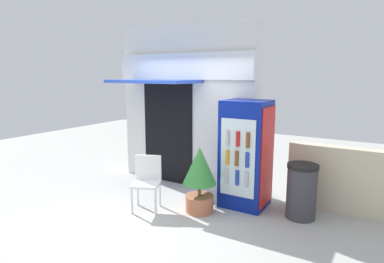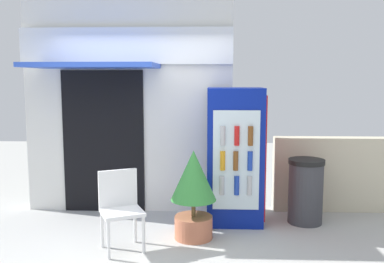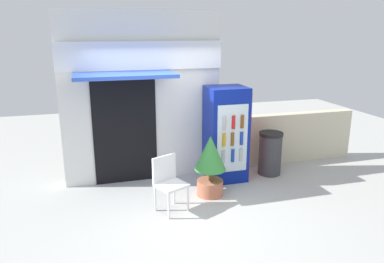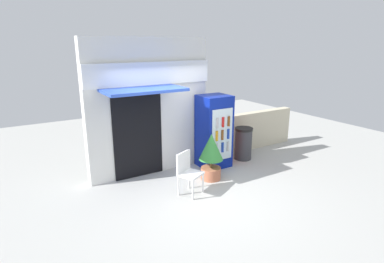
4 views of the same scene
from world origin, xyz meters
The scene contains 7 objects.
ground centered at (0.00, 0.00, 0.00)m, with size 16.00×16.00×0.00m, color #B2B2AD.
storefront_building centered at (-0.27, 1.56, 1.60)m, with size 2.93×1.18×3.12m.
drink_cooler centered at (1.24, 1.08, 0.89)m, with size 0.74×0.72×1.78m.
plastic_chair centered at (-0.09, 0.12, 0.51)m, with size 0.57×0.55×0.88m.
potted_plant_near_shop centered at (0.72, 0.45, 0.61)m, with size 0.54×0.54×1.07m.
trash_bin centered at (2.17, 1.05, 0.43)m, with size 0.47×0.47×0.85m.
stone_boundary_wall centered at (3.11, 1.62, 0.53)m, with size 2.54×0.23×1.07m, color beige.
Camera 3 is at (-1.20, -5.13, 2.78)m, focal length 34.34 mm.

